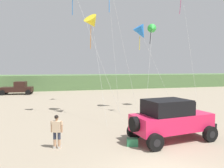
{
  "coord_description": "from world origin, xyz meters",
  "views": [
    {
      "loc": [
        -4.1,
        -7.04,
        3.9
      ],
      "look_at": [
        -0.66,
        4.75,
        3.07
      ],
      "focal_mm": 35.51,
      "sensor_mm": 36.0,
      "label": 1
    }
  ],
  "objects_px": {
    "cooler_box": "(132,142)",
    "kite_black_sled": "(152,29)",
    "kite_pink_ribbon": "(92,23)",
    "distant_pickup": "(18,88)",
    "jeep": "(171,119)",
    "person_watching": "(57,130)",
    "kite_orange_streamer": "(141,33)"
  },
  "relations": [
    {
      "from": "cooler_box",
      "to": "kite_black_sled",
      "type": "relative_size",
      "value": 0.07
    },
    {
      "from": "kite_pink_ribbon",
      "to": "kite_black_sled",
      "type": "bearing_deg",
      "value": -22.86
    },
    {
      "from": "distant_pickup",
      "to": "kite_pink_ribbon",
      "type": "bearing_deg",
      "value": -65.08
    },
    {
      "from": "jeep",
      "to": "distant_pickup",
      "type": "distance_m",
      "value": 28.4
    },
    {
      "from": "person_watching",
      "to": "jeep",
      "type": "bearing_deg",
      "value": -4.42
    },
    {
      "from": "kite_pink_ribbon",
      "to": "jeep",
      "type": "bearing_deg",
      "value": -72.87
    },
    {
      "from": "cooler_box",
      "to": "kite_black_sled",
      "type": "bearing_deg",
      "value": 75.15
    },
    {
      "from": "person_watching",
      "to": "kite_orange_streamer",
      "type": "bearing_deg",
      "value": 46.69
    },
    {
      "from": "distant_pickup",
      "to": "person_watching",
      "type": "bearing_deg",
      "value": -79.39
    },
    {
      "from": "cooler_box",
      "to": "distant_pickup",
      "type": "distance_m",
      "value": 27.84
    },
    {
      "from": "jeep",
      "to": "cooler_box",
      "type": "bearing_deg",
      "value": -174.0
    },
    {
      "from": "cooler_box",
      "to": "distant_pickup",
      "type": "height_order",
      "value": "distant_pickup"
    },
    {
      "from": "person_watching",
      "to": "kite_black_sled",
      "type": "xyz_separation_m",
      "value": [
        8.11,
        6.07,
        6.34
      ]
    },
    {
      "from": "kite_orange_streamer",
      "to": "kite_black_sled",
      "type": "bearing_deg",
      "value": -94.36
    },
    {
      "from": "jeep",
      "to": "person_watching",
      "type": "distance_m",
      "value": 6.06
    },
    {
      "from": "jeep",
      "to": "distant_pickup",
      "type": "xyz_separation_m",
      "value": [
        -10.86,
        26.24,
        -0.26
      ]
    },
    {
      "from": "kite_black_sled",
      "to": "kite_pink_ribbon",
      "type": "relative_size",
      "value": 0.88
    },
    {
      "from": "cooler_box",
      "to": "kite_pink_ribbon",
      "type": "relative_size",
      "value": 0.06
    },
    {
      "from": "kite_orange_streamer",
      "to": "distant_pickup",
      "type": "bearing_deg",
      "value": 127.78
    },
    {
      "from": "jeep",
      "to": "kite_orange_streamer",
      "type": "bearing_deg",
      "value": 76.21
    },
    {
      "from": "person_watching",
      "to": "distant_pickup",
      "type": "height_order",
      "value": "distant_pickup"
    },
    {
      "from": "cooler_box",
      "to": "kite_orange_streamer",
      "type": "relative_size",
      "value": 0.07
    },
    {
      "from": "kite_pink_ribbon",
      "to": "kite_orange_streamer",
      "type": "distance_m",
      "value": 4.99
    },
    {
      "from": "person_watching",
      "to": "distant_pickup",
      "type": "relative_size",
      "value": 0.35
    },
    {
      "from": "person_watching",
      "to": "kite_pink_ribbon",
      "type": "bearing_deg",
      "value": 67.03
    },
    {
      "from": "kite_pink_ribbon",
      "to": "cooler_box",
      "type": "bearing_deg",
      "value": -88.12
    },
    {
      "from": "kite_black_sled",
      "to": "distant_pickup",
      "type": "bearing_deg",
      "value": 123.27
    },
    {
      "from": "kite_black_sled",
      "to": "kite_pink_ribbon",
      "type": "xyz_separation_m",
      "value": [
        -4.7,
        1.98,
        0.63
      ]
    },
    {
      "from": "jeep",
      "to": "kite_black_sled",
      "type": "xyz_separation_m",
      "value": [
        2.07,
        6.54,
        6.08
      ]
    },
    {
      "from": "jeep",
      "to": "kite_pink_ribbon",
      "type": "bearing_deg",
      "value": 107.13
    },
    {
      "from": "cooler_box",
      "to": "jeep",
      "type": "bearing_deg",
      "value": 24.18
    },
    {
      "from": "person_watching",
      "to": "distant_pickup",
      "type": "bearing_deg",
      "value": 100.61
    }
  ]
}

